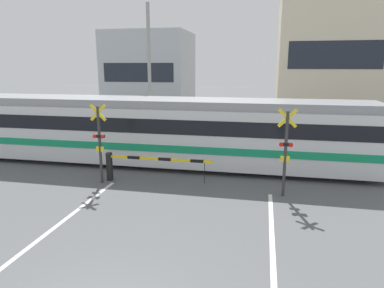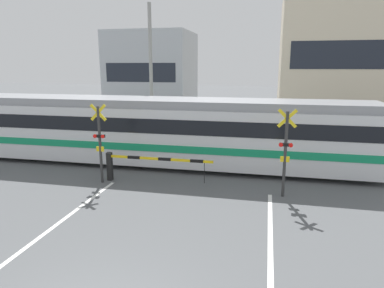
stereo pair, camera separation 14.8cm
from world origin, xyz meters
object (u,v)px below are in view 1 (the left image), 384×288
object	(u,v)px
commuter_train	(140,129)
crossing_barrier_far	(252,139)
crossing_barrier_near	(136,163)
crossing_signal_left	(100,140)
pedestrian	(243,126)
crossing_signal_right	(286,149)

from	to	relation	value
commuter_train	crossing_barrier_far	distance (m)	6.08
crossing_barrier_near	crossing_signal_left	xyz separation A→B (m)	(-1.38, -0.34, 0.95)
crossing_barrier_near	pedestrian	bearing A→B (deg)	66.25
crossing_signal_left	commuter_train	bearing A→B (deg)	80.72
crossing_signal_left	crossing_barrier_far	bearing A→B (deg)	46.36
commuter_train	crossing_signal_left	bearing A→B (deg)	-99.28
pedestrian	crossing_barrier_far	bearing A→B (deg)	-76.55
crossing_barrier_near	crossing_barrier_far	bearing A→B (deg)	52.45
crossing_signal_left	pedestrian	size ratio (longest dim) A/B	1.84
commuter_train	crossing_barrier_far	world-z (taller)	commuter_train
crossing_signal_left	pedestrian	xyz separation A→B (m)	(5.13, 8.86, -0.76)
crossing_signal_left	crossing_signal_right	distance (m)	7.18
commuter_train	crossing_barrier_near	world-z (taller)	commuter_train
commuter_train	crossing_signal_left	xyz separation A→B (m)	(-0.52, -3.19, 0.08)
pedestrian	crossing_signal_right	bearing A→B (deg)	-76.99
crossing_barrier_far	commuter_train	bearing A→B (deg)	-151.26
commuter_train	pedestrian	world-z (taller)	commuter_train
crossing_barrier_far	pedestrian	bearing A→B (deg)	103.45
commuter_train	crossing_barrier_far	bearing A→B (deg)	28.74
crossing_signal_left	crossing_signal_right	world-z (taller)	same
commuter_train	crossing_barrier_near	xyz separation A→B (m)	(0.86, -2.85, -0.87)
crossing_barrier_far	pedestrian	distance (m)	2.87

